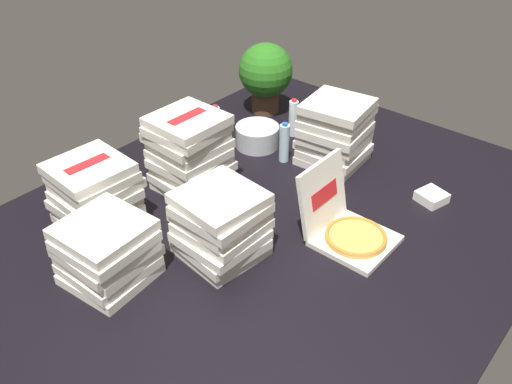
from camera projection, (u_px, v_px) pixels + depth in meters
ground_plane at (264, 228)px, 2.79m from camera, size 3.20×2.40×0.02m
open_pizza_box at (346, 226)px, 2.67m from camera, size 0.35×0.43×0.37m
pizza_stack_left_mid at (221, 225)px, 2.51m from camera, size 0.40×0.39×0.35m
pizza_stack_center_near at (107, 252)px, 2.40m from camera, size 0.39×0.38×0.30m
pizza_stack_right_far at (335, 132)px, 3.19m from camera, size 0.41×0.40×0.40m
pizza_stack_left_near at (190, 153)px, 2.95m from camera, size 0.39×0.38×0.45m
pizza_stack_center_far at (95, 193)px, 2.72m from camera, size 0.38×0.39×0.35m
ice_bucket at (257, 136)px, 3.42m from camera, size 0.27×0.27×0.14m
water_bottle_0 at (216, 125)px, 3.43m from camera, size 0.06×0.06×0.25m
water_bottle_1 at (293, 118)px, 3.50m from camera, size 0.06×0.06×0.25m
water_bottle_2 at (284, 143)px, 3.24m from camera, size 0.06×0.06×0.25m
potted_plant at (266, 73)px, 3.69m from camera, size 0.37×0.37×0.49m
napkin_pile at (432, 197)px, 2.95m from camera, size 0.17×0.17×0.06m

